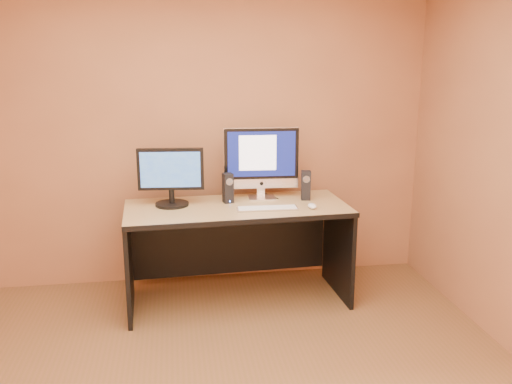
% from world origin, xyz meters
% --- Properties ---
extents(walls, '(4.00, 4.00, 2.60)m').
position_xyz_m(walls, '(0.00, 0.00, 1.30)').
color(walls, '#9E653F').
rests_on(walls, ground).
extents(desk, '(1.77, 0.84, 0.80)m').
position_xyz_m(desk, '(0.28, 1.44, 0.40)').
color(desk, '#A68153').
rests_on(desk, ground).
extents(imac, '(0.63, 0.26, 0.60)m').
position_xyz_m(imac, '(0.51, 1.65, 1.10)').
color(imac, silver).
rests_on(imac, desk).
extents(second_monitor, '(0.54, 0.31, 0.46)m').
position_xyz_m(second_monitor, '(-0.23, 1.54, 1.03)').
color(second_monitor, black).
rests_on(second_monitor, desk).
extents(speaker_left, '(0.09, 0.09, 0.24)m').
position_xyz_m(speaker_left, '(0.22, 1.56, 0.92)').
color(speaker_left, black).
rests_on(speaker_left, desk).
extents(speaker_right, '(0.09, 0.09, 0.24)m').
position_xyz_m(speaker_right, '(0.86, 1.56, 0.92)').
color(speaker_right, black).
rests_on(speaker_right, desk).
extents(keyboard, '(0.47, 0.14, 0.02)m').
position_xyz_m(keyboard, '(0.50, 1.31, 0.81)').
color(keyboard, '#B7B8BC').
rests_on(keyboard, desk).
extents(mouse, '(0.07, 0.11, 0.04)m').
position_xyz_m(mouse, '(0.84, 1.29, 0.82)').
color(mouse, silver).
rests_on(mouse, desk).
extents(cable_a, '(0.10, 0.22, 0.01)m').
position_xyz_m(cable_a, '(0.59, 1.71, 0.81)').
color(cable_a, black).
rests_on(cable_a, desk).
extents(cable_b, '(0.07, 0.19, 0.01)m').
position_xyz_m(cable_b, '(0.53, 1.76, 0.81)').
color(cable_b, black).
rests_on(cable_b, desk).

